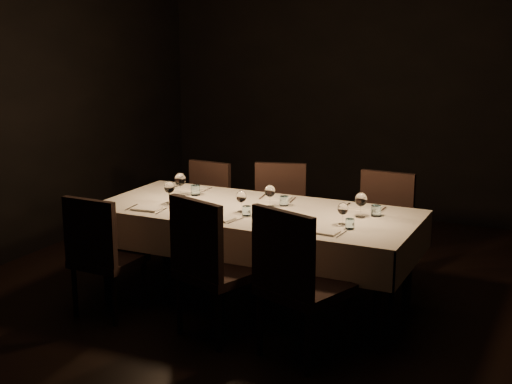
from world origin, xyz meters
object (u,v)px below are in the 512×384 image
at_px(chair_near_right, 296,278).
at_px(chair_far_center, 279,213).
at_px(chair_near_center, 210,262).
at_px(chair_near_left, 101,251).
at_px(chair_far_left, 204,206).
at_px(dining_table, 256,218).
at_px(chair_far_right, 382,225).

distance_m(chair_near_right, chair_far_center, 1.79).
distance_m(chair_near_center, chair_far_center, 1.54).
relative_size(chair_near_left, chair_near_right, 0.90).
bearing_deg(chair_near_left, chair_near_right, -179.71).
xyz_separation_m(chair_near_left, chair_far_left, (0.00, 1.56, -0.02)).
bearing_deg(dining_table, chair_near_left, -139.11).
height_order(chair_near_center, chair_near_right, chair_near_right).
bearing_deg(chair_near_center, chair_far_center, -65.59).
height_order(dining_table, chair_far_center, chair_far_center).
bearing_deg(dining_table, chair_near_right, -50.43).
bearing_deg(chair_far_left, chair_near_left, -86.34).
xyz_separation_m(chair_near_left, chair_far_center, (0.77, 1.56, 0.01)).
relative_size(dining_table, chair_far_left, 2.76).
bearing_deg(chair_near_center, dining_table, -70.49).
bearing_deg(chair_far_right, chair_near_center, -115.57).
distance_m(chair_near_left, chair_near_right, 1.59).
bearing_deg(dining_table, chair_far_left, 139.73).
bearing_deg(chair_near_left, dining_table, -137.64).
bearing_deg(chair_near_center, chair_far_right, -98.74).
height_order(dining_table, chair_near_right, chair_near_right).
bearing_deg(chair_far_center, chair_near_left, -132.78).
xyz_separation_m(chair_near_left, chair_near_right, (1.59, -0.03, 0.05)).
xyz_separation_m(chair_near_center, chair_near_right, (0.67, -0.06, 0.01)).
relative_size(chair_near_center, chair_far_left, 1.13).
distance_m(chair_near_right, chair_far_right, 1.59).
height_order(chair_far_left, chair_far_right, chair_far_right).
relative_size(chair_far_left, chair_far_right, 0.94).
relative_size(dining_table, chair_far_center, 2.62).
height_order(chair_near_right, chair_far_left, chair_near_right).
xyz_separation_m(chair_near_right, chair_far_center, (-0.82, 1.59, -0.04)).
bearing_deg(dining_table, chair_far_right, 43.60).
distance_m(chair_far_left, chair_far_center, 0.77).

